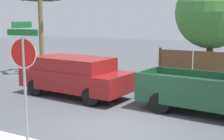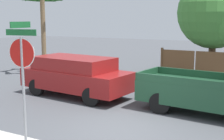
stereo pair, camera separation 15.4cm
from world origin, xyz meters
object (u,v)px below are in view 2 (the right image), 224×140
(orange_pickup, at_px, (220,92))
(oak_tree, at_px, (217,14))
(stop_sign, at_px, (22,66))
(palm_tree, at_px, (42,5))
(red_suv, at_px, (76,75))

(orange_pickup, bearing_deg, oak_tree, 107.55)
(orange_pickup, bearing_deg, stop_sign, -119.48)
(oak_tree, height_order, palm_tree, oak_tree)
(palm_tree, bearing_deg, stop_sign, -51.23)
(red_suv, bearing_deg, palm_tree, 148.53)
(oak_tree, height_order, orange_pickup, oak_tree)
(palm_tree, relative_size, orange_pickup, 0.91)
(palm_tree, xyz_separation_m, red_suv, (5.08, -3.79, -3.22))
(palm_tree, bearing_deg, orange_pickup, -18.92)
(oak_tree, height_order, stop_sign, oak_tree)
(red_suv, xyz_separation_m, stop_sign, (2.32, -5.42, 1.28))
(palm_tree, relative_size, stop_sign, 1.49)
(orange_pickup, xyz_separation_m, stop_sign, (-3.74, -5.39, 1.34))
(stop_sign, bearing_deg, palm_tree, 119.90)
(oak_tree, height_order, red_suv, oak_tree)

